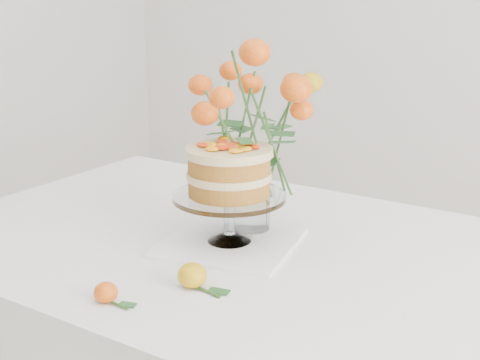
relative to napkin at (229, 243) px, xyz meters
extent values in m
cube|color=tan|center=(0.01, 0.02, -0.03)|extent=(1.40, 0.90, 0.04)
cylinder|color=tan|center=(-0.61, 0.39, -0.41)|extent=(0.06, 0.06, 0.71)
cube|color=white|center=(0.01, 0.02, -0.01)|extent=(1.42, 0.92, 0.01)
cube|color=white|center=(0.01, 0.48, -0.11)|extent=(1.42, 0.01, 0.20)
cube|color=white|center=(-0.70, 0.02, -0.11)|extent=(0.01, 0.92, 0.20)
cube|color=white|center=(0.00, 0.00, 0.00)|extent=(0.33, 0.33, 0.01)
cylinder|color=silver|center=(0.00, 0.00, 0.06)|extent=(0.02, 0.02, 0.08)
cylinder|color=silver|center=(0.00, 0.00, 0.11)|extent=(0.24, 0.24, 0.01)
cylinder|color=#A36324|center=(0.00, 0.00, 0.13)|extent=(0.20, 0.20, 0.03)
cylinder|color=#D7BE8B|center=(0.00, 0.00, 0.15)|extent=(0.20, 0.20, 0.02)
cylinder|color=#A36324|center=(0.00, 0.00, 0.18)|extent=(0.20, 0.20, 0.03)
cylinder|color=#D7BE8B|center=(0.00, 0.00, 0.20)|extent=(0.21, 0.21, 0.02)
cylinder|color=silver|center=(-0.01, 0.09, 0.00)|extent=(0.07, 0.07, 0.01)
cylinder|color=silver|center=(-0.01, 0.09, 0.06)|extent=(0.09, 0.09, 0.10)
ellipsoid|color=gold|center=(0.06, -0.21, 0.02)|extent=(0.06, 0.06, 0.05)
cylinder|color=#2F5923|center=(0.10, -0.22, 0.00)|extent=(0.07, 0.02, 0.01)
ellipsoid|color=red|center=(-0.03, -0.35, 0.01)|extent=(0.04, 0.04, 0.04)
cylinder|color=#2F5923|center=(0.00, -0.35, 0.00)|extent=(0.05, 0.01, 0.00)
ellipsoid|color=#FCA60F|center=(-0.11, -0.08, 0.00)|extent=(0.03, 0.02, 0.00)
ellipsoid|color=#FCA60F|center=(-0.01, -0.12, 0.00)|extent=(0.03, 0.02, 0.00)
ellipsoid|color=#FCA60F|center=(0.03, -0.16, 0.00)|extent=(0.03, 0.02, 0.00)
camera|label=1|loc=(0.76, -1.12, 0.54)|focal=50.00mm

